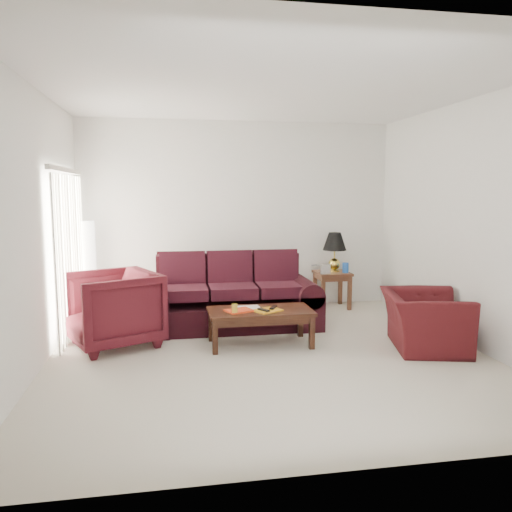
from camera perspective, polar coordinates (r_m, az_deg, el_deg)
The scene contains 19 objects.
floor at distance 5.94m, azimuth 1.44°, elevation -11.16°, with size 5.00×5.00×0.00m, color silver.
blinds at distance 6.99m, azimuth -20.62°, elevation 0.27°, with size 0.10×2.00×2.16m, color silver.
sofa at distance 6.95m, azimuth -2.80°, elevation -4.18°, with size 2.42×1.04×0.99m, color black, non-canonical shape.
throw_pillow at distance 7.68m, azimuth -9.59°, elevation -1.15°, with size 0.44×0.13×0.44m, color black.
end_table at distance 8.25m, azimuth 8.67°, elevation -3.83°, with size 0.54×0.54×0.59m, color #482319, non-canonical shape.
table_lamp at distance 8.20m, azimuth 8.96°, elevation 0.44°, with size 0.38×0.38×0.64m, color gold, non-canonical shape.
clock at distance 7.99m, azimuth 7.95°, elevation -1.48°, with size 0.15×0.05×0.15m, color silver.
blue_canister at distance 8.15m, azimuth 10.19°, elevation -1.33°, with size 0.10×0.10×0.16m, color #194DA8.
picture_frame at distance 8.33m, azimuth 7.08°, elevation -1.03°, with size 0.14×0.02×0.18m, color #B8B7BC.
floor_lamp at distance 7.85m, azimuth -18.52°, elevation -1.43°, with size 0.24×0.24×1.47m, color white, non-canonical shape.
armchair_left at distance 6.37m, azimuth -16.05°, elevation -5.82°, with size 0.99×1.02×0.93m, color #430F17.
armchair_right at distance 6.40m, azimuth 18.70°, elevation -7.03°, with size 1.04×0.91×0.68m, color #3E0E11.
coffee_table at distance 6.22m, azimuth 0.49°, elevation -8.15°, with size 1.27×0.64×0.45m, color black, non-canonical shape.
magazine_red at distance 6.08m, azimuth -1.94°, elevation -6.25°, with size 0.31×0.23×0.02m, color red.
magazine_white at distance 6.22m, azimuth -0.86°, elevation -5.94°, with size 0.28×0.21×0.02m, color silver.
magazine_orange at distance 6.09m, azimuth 1.35°, elevation -6.23°, with size 0.31×0.23×0.02m, color orange.
remote_a at distance 6.03m, azimuth 0.87°, elevation -6.17°, with size 0.05×0.17×0.02m, color black.
remote_b at distance 6.16m, azimuth 1.98°, elevation -5.89°, with size 0.05×0.17×0.02m, color black.
yellow_glass at distance 5.95m, azimuth -2.45°, elevation -6.05°, with size 0.07×0.07×0.12m, color gold.
Camera 1 is at (-1.11, -5.52, 1.89)m, focal length 35.00 mm.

